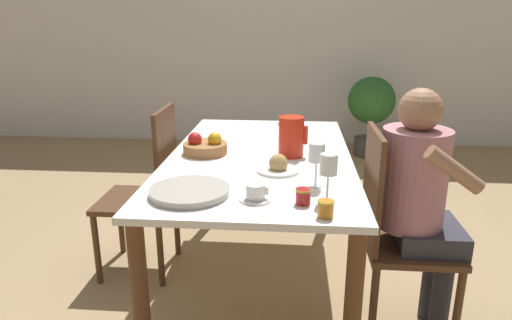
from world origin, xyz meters
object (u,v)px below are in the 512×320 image
wine_glass_juice (317,155)px  teacup_across (294,140)px  person_seated (419,194)px  bread_plate (278,166)px  jam_jar_amber (303,196)px  fruit_bowl (205,147)px  red_pitcher (291,136)px  jam_jar_red (326,208)px  chair_person_side (394,230)px  wine_glass_water (329,167)px  teacup_near_person (256,193)px  serving_tray (190,192)px  potted_plant (371,107)px  chair_opposite (149,189)px

wine_glass_juice → teacup_across: bearing=98.1°
person_seated → bread_plate: 0.66m
person_seated → jam_jar_amber: 0.64m
teacup_across → fruit_bowl: 0.53m
person_seated → red_pitcher: size_ratio=5.62×
red_pitcher → jam_jar_red: 0.78m
chair_person_side → teacup_across: size_ratio=7.61×
chair_person_side → bread_plate: chair_person_side is taller
wine_glass_water → teacup_across: 0.86m
teacup_near_person → fruit_bowl: 0.71m
person_seated → wine_glass_juice: 0.54m
wine_glass_water → serving_tray: wine_glass_water is taller
red_pitcher → jam_jar_amber: (0.05, -0.65, -0.07)m
teacup_near_person → potted_plant: potted_plant is taller
person_seated → teacup_across: bearing=-134.0°
person_seated → red_pitcher: bearing=-118.7°
jam_jar_amber → fruit_bowl: (-0.51, 0.66, 0.00)m
wine_glass_water → fruit_bowl: 0.88m
teacup_near_person → jam_jar_amber: size_ratio=2.08×
teacup_near_person → bread_plate: bread_plate is taller
red_pitcher → fruit_bowl: bearing=179.0°
teacup_across → fruit_bowl: fruit_bowl is taller
wine_glass_water → fruit_bowl: wine_glass_water is taller
serving_tray → bread_plate: 0.49m
chair_opposite → potted_plant: 3.08m
chair_person_side → teacup_across: bearing=-139.1°
teacup_near_person → teacup_across: 0.87m
wine_glass_juice → bread_plate: (-0.17, 0.18, -0.11)m
chair_person_side → wine_glass_water: bearing=-49.9°
potted_plant → chair_opposite: bearing=-123.0°
chair_opposite → bread_plate: bearing=-115.7°
person_seated → teacup_near_person: person_seated is taller
chair_person_side → teacup_near_person: size_ratio=7.61×
wine_glass_juice → fruit_bowl: 0.74m
chair_person_side → bread_plate: size_ratio=4.91×
bread_plate → red_pitcher: bearing=77.6°
chair_person_side → wine_glass_juice: 0.56m
person_seated → red_pitcher: (-0.59, 0.32, 0.18)m
fruit_bowl → potted_plant: bearing=64.0°
wine_glass_juice → serving_tray: (-0.52, -0.15, -0.13)m
serving_tray → fruit_bowl: size_ratio=1.41×
wine_glass_water → jam_jar_red: bearing=-95.7°
chair_person_side → potted_plant: 3.04m
teacup_across → serving_tray: (-0.43, -0.82, -0.01)m
teacup_near_person → chair_person_side: bearing=25.6°
red_pitcher → chair_person_side: bearing=-33.1°
person_seated → jam_jar_red: 0.64m
chair_person_side → wine_glass_water: size_ratio=5.09×
chair_person_side → jam_jar_red: bearing=-39.2°
serving_tray → jam_jar_amber: bearing=-7.0°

